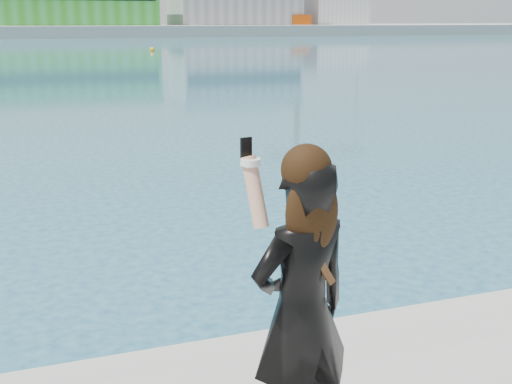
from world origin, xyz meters
TOP-DOWN VIEW (x-y plane):
  - far_quay at (0.00, 130.00)m, footprint 320.00×40.00m
  - ancillary_shed at (62.00, 126.00)m, footprint 12.00×10.00m
  - flagpole_right at (22.09, 121.00)m, footprint 1.28×0.16m
  - buoy_near at (10.49, 62.13)m, footprint 0.50×0.50m
  - woman at (-0.40, -0.40)m, footprint 0.67×0.52m

SIDE VIEW (x-z plane):
  - buoy_near at x=10.49m, z-range -0.25..0.25m
  - far_quay at x=0.00m, z-range 0.00..2.00m
  - woman at x=-0.40m, z-range 0.81..2.55m
  - ancillary_shed at x=62.00m, z-range 2.00..8.00m
  - flagpole_right at x=22.09m, z-range 2.54..10.54m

